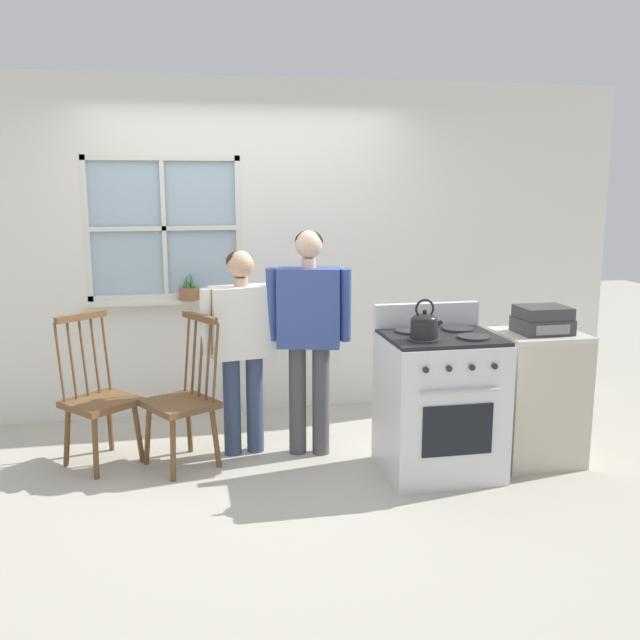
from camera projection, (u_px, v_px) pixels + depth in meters
ground_plane at (269, 474)px, 4.68m from camera, size 16.00×16.00×0.00m
wall_back at (250, 251)px, 5.78m from camera, size 6.40×0.16×2.70m
chair_by_window at (183, 401)px, 4.76m from camera, size 0.56×0.56×1.03m
chair_near_wall at (99, 400)px, 4.79m from camera, size 0.58×0.58×1.03m
person_elderly_left at (242, 334)px, 4.90m from camera, size 0.59×0.28×1.44m
person_teen_center at (309, 322)px, 4.88m from camera, size 0.59×0.31×1.57m
stove at (439, 402)px, 4.65m from camera, size 0.73×0.68×1.08m
kettle at (424, 325)px, 4.39m from camera, size 0.21×0.17×0.25m
potted_plant at (189, 291)px, 5.66m from camera, size 0.16×0.16×0.23m
side_counter at (536, 397)px, 4.85m from camera, size 0.55×0.50×0.90m
stereo at (543, 320)px, 4.73m from camera, size 0.34×0.29×0.18m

